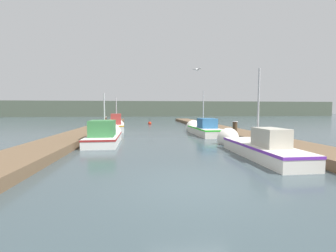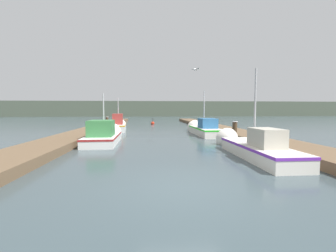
{
  "view_description": "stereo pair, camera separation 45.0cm",
  "coord_description": "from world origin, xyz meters",
  "px_view_note": "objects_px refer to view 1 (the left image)",
  "views": [
    {
      "loc": [
        -1.34,
        -5.62,
        2.01
      ],
      "look_at": [
        0.49,
        10.69,
        0.83
      ],
      "focal_mm": 24.0,
      "sensor_mm": 36.0,
      "label": 1
    },
    {
      "loc": [
        -0.89,
        -5.66,
        2.01
      ],
      "look_at": [
        0.49,
        10.69,
        0.83
      ],
      "focal_mm": 24.0,
      "sensor_mm": 36.0,
      "label": 2
    }
  ],
  "objects_px": {
    "fishing_boat_3": "(117,125)",
    "fishing_boat_2": "(202,129)",
    "mooring_piling_0": "(235,131)",
    "mooring_piling_2": "(206,125)",
    "fishing_boat_0": "(252,145)",
    "fishing_boat_1": "(105,135)",
    "seagull_lead": "(197,70)",
    "mooring_piling_1": "(105,124)",
    "channel_buoy": "(150,123)"
  },
  "relations": [
    {
      "from": "fishing_boat_2",
      "to": "channel_buoy",
      "type": "relative_size",
      "value": 6.42
    },
    {
      "from": "seagull_lead",
      "to": "fishing_boat_2",
      "type": "bearing_deg",
      "value": 123.14
    },
    {
      "from": "mooring_piling_0",
      "to": "mooring_piling_2",
      "type": "bearing_deg",
      "value": 90.72
    },
    {
      "from": "seagull_lead",
      "to": "fishing_boat_3",
      "type": "bearing_deg",
      "value": 170.99
    },
    {
      "from": "seagull_lead",
      "to": "mooring_piling_0",
      "type": "bearing_deg",
      "value": 80.61
    },
    {
      "from": "fishing_boat_2",
      "to": "mooring_piling_2",
      "type": "relative_size",
      "value": 5.22
    },
    {
      "from": "fishing_boat_0",
      "to": "mooring_piling_1",
      "type": "height_order",
      "value": "fishing_boat_0"
    },
    {
      "from": "mooring_piling_2",
      "to": "channel_buoy",
      "type": "distance_m",
      "value": 11.73
    },
    {
      "from": "fishing_boat_1",
      "to": "seagull_lead",
      "type": "relative_size",
      "value": 10.53
    },
    {
      "from": "fishing_boat_2",
      "to": "channel_buoy",
      "type": "height_order",
      "value": "fishing_boat_2"
    },
    {
      "from": "channel_buoy",
      "to": "mooring_piling_1",
      "type": "bearing_deg",
      "value": -113.82
    },
    {
      "from": "fishing_boat_0",
      "to": "mooring_piling_2",
      "type": "xyz_separation_m",
      "value": [
        1.01,
        11.06,
        0.22
      ]
    },
    {
      "from": "channel_buoy",
      "to": "fishing_boat_3",
      "type": "bearing_deg",
      "value": -111.73
    },
    {
      "from": "fishing_boat_3",
      "to": "channel_buoy",
      "type": "height_order",
      "value": "fishing_boat_3"
    },
    {
      "from": "mooring_piling_2",
      "to": "seagull_lead",
      "type": "distance_m",
      "value": 9.42
    },
    {
      "from": "fishing_boat_0",
      "to": "fishing_boat_3",
      "type": "xyz_separation_m",
      "value": [
        -7.55,
        12.8,
        0.09
      ]
    },
    {
      "from": "mooring_piling_0",
      "to": "channel_buoy",
      "type": "bearing_deg",
      "value": 106.7
    },
    {
      "from": "fishing_boat_1",
      "to": "mooring_piling_2",
      "type": "bearing_deg",
      "value": 36.93
    },
    {
      "from": "channel_buoy",
      "to": "mooring_piling_0",
      "type": "bearing_deg",
      "value": -73.3
    },
    {
      "from": "seagull_lead",
      "to": "mooring_piling_1",
      "type": "bearing_deg",
      "value": 178.03
    },
    {
      "from": "fishing_boat_3",
      "to": "fishing_boat_1",
      "type": "bearing_deg",
      "value": -92.92
    },
    {
      "from": "fishing_boat_3",
      "to": "channel_buoy",
      "type": "relative_size",
      "value": 6.23
    },
    {
      "from": "mooring_piling_0",
      "to": "channel_buoy",
      "type": "relative_size",
      "value": 1.28
    },
    {
      "from": "fishing_boat_0",
      "to": "fishing_boat_1",
      "type": "xyz_separation_m",
      "value": [
        -7.3,
        4.46,
        0.05
      ]
    },
    {
      "from": "mooring_piling_2",
      "to": "fishing_boat_0",
      "type": "bearing_deg",
      "value": -95.23
    },
    {
      "from": "mooring_piling_1",
      "to": "channel_buoy",
      "type": "xyz_separation_m",
      "value": [
        4.41,
        9.99,
        -0.55
      ]
    },
    {
      "from": "mooring_piling_2",
      "to": "seagull_lead",
      "type": "xyz_separation_m",
      "value": [
        -2.93,
        -8.17,
        3.67
      ]
    },
    {
      "from": "fishing_boat_3",
      "to": "fishing_boat_2",
      "type": "bearing_deg",
      "value": -34.48
    },
    {
      "from": "fishing_boat_0",
      "to": "channel_buoy",
      "type": "relative_size",
      "value": 6.44
    },
    {
      "from": "mooring_piling_0",
      "to": "mooring_piling_2",
      "type": "height_order",
      "value": "mooring_piling_0"
    },
    {
      "from": "fishing_boat_1",
      "to": "seagull_lead",
      "type": "bearing_deg",
      "value": -17.8
    },
    {
      "from": "fishing_boat_0",
      "to": "mooring_piling_1",
      "type": "xyz_separation_m",
      "value": [
        -8.44,
        11.65,
        0.31
      ]
    },
    {
      "from": "fishing_boat_2",
      "to": "mooring_piling_0",
      "type": "height_order",
      "value": "fishing_boat_2"
    },
    {
      "from": "fishing_boat_0",
      "to": "fishing_boat_3",
      "type": "bearing_deg",
      "value": 120.65
    },
    {
      "from": "fishing_boat_0",
      "to": "fishing_boat_2",
      "type": "bearing_deg",
      "value": 90.57
    },
    {
      "from": "fishing_boat_0",
      "to": "fishing_boat_1",
      "type": "height_order",
      "value": "fishing_boat_0"
    },
    {
      "from": "fishing_boat_3",
      "to": "seagull_lead",
      "type": "bearing_deg",
      "value": -65.05
    },
    {
      "from": "channel_buoy",
      "to": "mooring_piling_2",
      "type": "bearing_deg",
      "value": -64.55
    },
    {
      "from": "mooring_piling_1",
      "to": "seagull_lead",
      "type": "xyz_separation_m",
      "value": [
        6.52,
        -8.76,
        3.58
      ]
    },
    {
      "from": "fishing_boat_3",
      "to": "fishing_boat_0",
      "type": "bearing_deg",
      "value": -64.13
    },
    {
      "from": "fishing_boat_1",
      "to": "fishing_boat_3",
      "type": "relative_size",
      "value": 0.87
    },
    {
      "from": "fishing_boat_0",
      "to": "mooring_piling_2",
      "type": "height_order",
      "value": "fishing_boat_0"
    },
    {
      "from": "fishing_boat_3",
      "to": "mooring_piling_0",
      "type": "relative_size",
      "value": 4.85
    },
    {
      "from": "mooring_piling_0",
      "to": "mooring_piling_2",
      "type": "xyz_separation_m",
      "value": [
        -0.08,
        6.48,
        -0.03
      ]
    },
    {
      "from": "fishing_boat_0",
      "to": "fishing_boat_1",
      "type": "relative_size",
      "value": 1.19
    },
    {
      "from": "fishing_boat_1",
      "to": "mooring_piling_2",
      "type": "relative_size",
      "value": 4.4
    },
    {
      "from": "mooring_piling_0",
      "to": "seagull_lead",
      "type": "bearing_deg",
      "value": -150.75
    },
    {
      "from": "fishing_boat_2",
      "to": "mooring_piling_1",
      "type": "bearing_deg",
      "value": 157.78
    },
    {
      "from": "fishing_boat_2",
      "to": "fishing_boat_1",
      "type": "bearing_deg",
      "value": -152.41
    },
    {
      "from": "mooring_piling_0",
      "to": "seagull_lead",
      "type": "xyz_separation_m",
      "value": [
        -3.01,
        -1.69,
        3.64
      ]
    }
  ]
}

